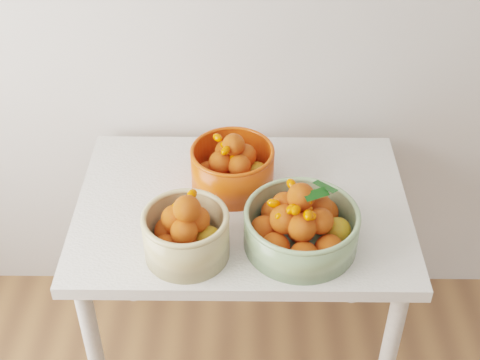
# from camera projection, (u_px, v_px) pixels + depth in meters

# --- Properties ---
(table) EXTENTS (1.00, 0.70, 0.75)m
(table) POSITION_uv_depth(u_px,v_px,m) (242.00, 227.00, 2.07)
(table) COLOR silver
(table) RESTS_ON ground
(bowl_cream) EXTENTS (0.28, 0.28, 0.20)m
(bowl_cream) POSITION_uv_depth(u_px,v_px,m) (186.00, 233.00, 1.80)
(bowl_cream) COLOR tan
(bowl_cream) RESTS_ON table
(bowl_green) EXTENTS (0.33, 0.33, 0.21)m
(bowl_green) POSITION_uv_depth(u_px,v_px,m) (301.00, 225.00, 1.83)
(bowl_green) COLOR gray
(bowl_green) RESTS_ON table
(bowl_orange) EXTENTS (0.26, 0.26, 0.18)m
(bowl_orange) POSITION_uv_depth(u_px,v_px,m) (232.00, 167.00, 2.04)
(bowl_orange) COLOR red
(bowl_orange) RESTS_ON table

